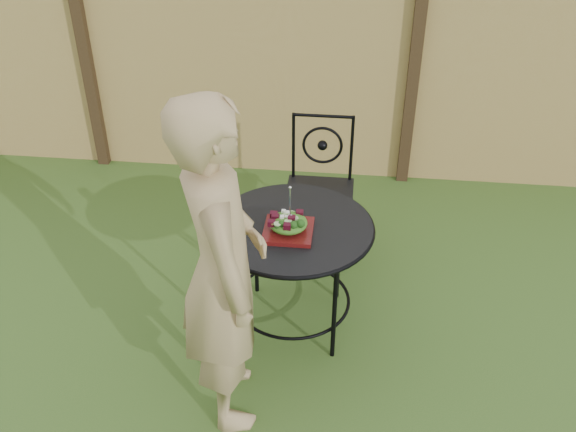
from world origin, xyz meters
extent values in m
plane|color=#264B18|center=(0.00, 0.00, 0.00)|extent=(60.00, 60.00, 0.00)
cube|color=tan|center=(0.00, 2.20, 0.90)|extent=(8.00, 0.05, 1.80)
cube|color=black|center=(-1.30, 2.15, 0.95)|extent=(0.09, 0.09, 1.90)
cube|color=black|center=(1.30, 2.15, 0.95)|extent=(0.09, 0.09, 1.90)
cylinder|color=black|center=(0.56, 0.31, 0.71)|extent=(0.90, 0.90, 0.02)
torus|color=black|center=(0.56, 0.31, 0.71)|extent=(0.92, 0.92, 0.02)
torus|color=black|center=(0.56, 0.31, 0.18)|extent=(0.70, 0.70, 0.02)
cylinder|color=black|center=(0.83, 0.58, 0.35)|extent=(0.03, 0.03, 0.71)
cylinder|color=black|center=(0.30, 0.58, 0.35)|extent=(0.03, 0.03, 0.71)
cylinder|color=black|center=(0.30, 0.05, 0.35)|extent=(0.03, 0.03, 0.71)
cylinder|color=black|center=(0.83, 0.05, 0.35)|extent=(0.03, 0.03, 0.71)
cube|color=black|center=(0.66, 1.09, 0.45)|extent=(0.46, 0.46, 0.03)
cylinder|color=black|center=(0.66, 1.30, 0.94)|extent=(0.42, 0.02, 0.02)
torus|color=black|center=(0.66, 1.30, 0.72)|extent=(0.28, 0.02, 0.28)
cylinder|color=black|center=(0.46, 0.89, 0.22)|extent=(0.02, 0.02, 0.44)
cylinder|color=black|center=(0.86, 0.89, 0.22)|extent=(0.02, 0.02, 0.44)
cylinder|color=black|center=(0.46, 1.29, 0.22)|extent=(0.02, 0.02, 0.44)
cylinder|color=black|center=(0.86, 1.29, 0.22)|extent=(0.02, 0.02, 0.44)
cylinder|color=black|center=(0.46, 1.30, 0.70)|extent=(0.02, 0.02, 0.50)
cylinder|color=black|center=(0.86, 1.30, 0.70)|extent=(0.02, 0.02, 0.50)
imported|color=tan|center=(0.30, -0.33, 0.89)|extent=(0.61, 0.75, 1.78)
cube|color=#3D0E08|center=(0.55, 0.24, 0.74)|extent=(0.27, 0.27, 0.02)
ellipsoid|color=#235614|center=(0.55, 0.24, 0.79)|extent=(0.21, 0.21, 0.08)
cylinder|color=silver|center=(0.56, 0.24, 0.92)|extent=(0.01, 0.01, 0.18)
cylinder|color=#0C8E87|center=(0.25, 0.23, 0.79)|extent=(0.08, 0.08, 0.14)
camera|label=1|loc=(0.87, -2.62, 2.76)|focal=40.00mm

